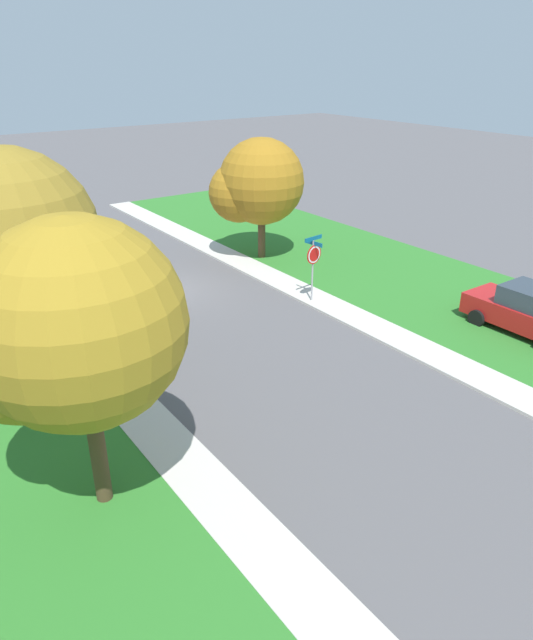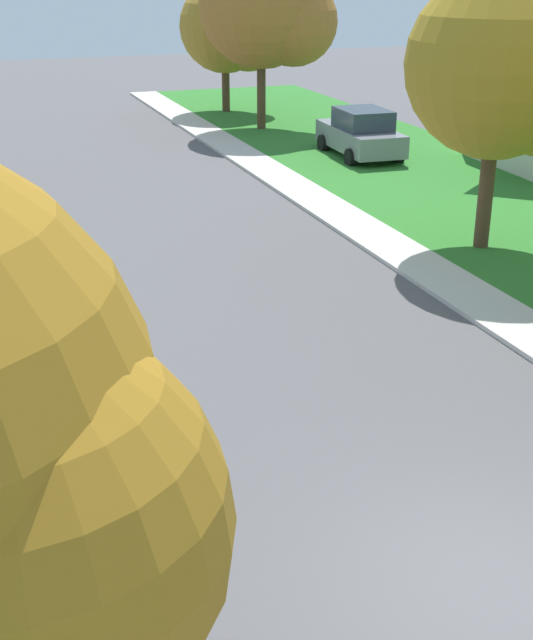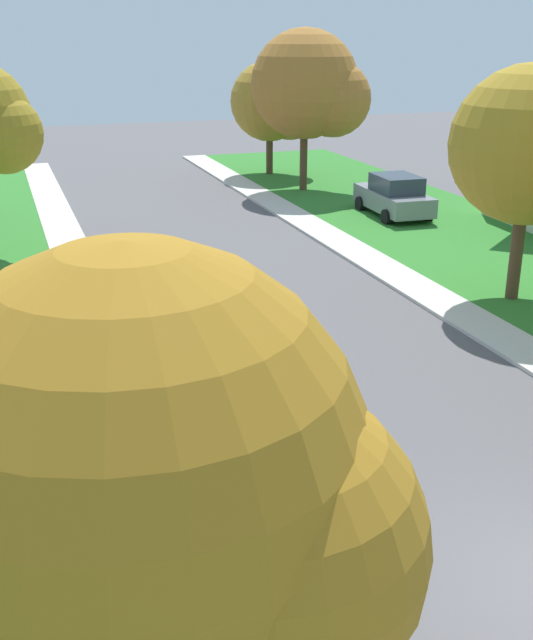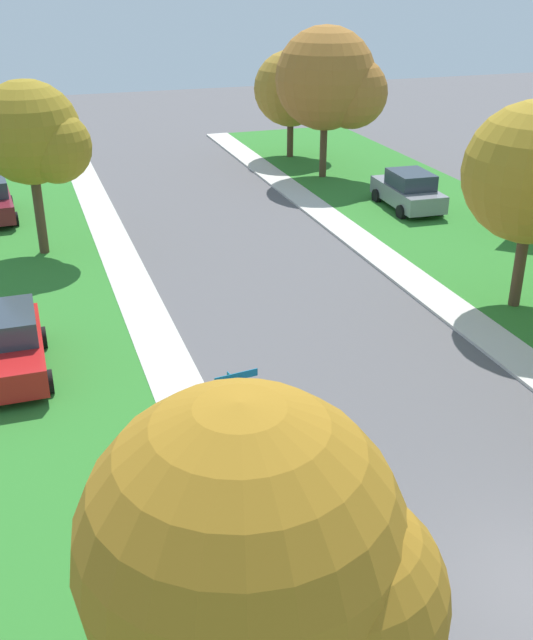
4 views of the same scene
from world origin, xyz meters
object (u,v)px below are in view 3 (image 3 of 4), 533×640
(stop_sign_far_corner, at_px, (178,377))
(tree_sidewalk_far, at_px, (275,104))
(tree_across_right, at_px, (170,489))
(tree_sidewalk_mid, at_px, (312,88))
(car_grey_far_down_street, at_px, (394,196))

(stop_sign_far_corner, height_order, tree_sidewalk_far, tree_sidewalk_far)
(tree_across_right, bearing_deg, tree_sidewalk_mid, 65.61)
(tree_sidewalk_far, bearing_deg, stop_sign_far_corner, -112.73)
(stop_sign_far_corner, relative_size, tree_across_right, 0.48)
(stop_sign_far_corner, relative_size, car_grey_far_down_street, 0.63)
(stop_sign_far_corner, height_order, tree_across_right, tree_across_right)
(car_grey_far_down_street, bearing_deg, tree_sidewalk_far, 96.83)
(stop_sign_far_corner, distance_m, car_grey_far_down_street, 21.16)
(car_grey_far_down_street, relative_size, tree_sidewalk_far, 0.74)
(car_grey_far_down_street, distance_m, tree_sidewalk_mid, 7.45)
(tree_sidewalk_mid, relative_size, tree_across_right, 1.29)
(tree_sidewalk_far, height_order, tree_across_right, tree_sidewalk_far)
(tree_sidewalk_mid, bearing_deg, car_grey_far_down_street, -78.96)
(car_grey_far_down_street, bearing_deg, stop_sign_far_corner, -127.72)
(stop_sign_far_corner, xyz_separation_m, tree_sidewalk_mid, (11.72, 22.93, 2.92))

